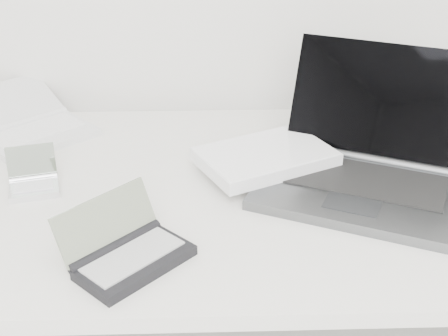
{
  "coord_description": "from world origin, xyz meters",
  "views": [
    {
      "loc": [
        -0.06,
        0.43,
        1.36
      ],
      "look_at": [
        -0.03,
        1.51,
        0.79
      ],
      "focal_mm": 50.0,
      "sensor_mm": 36.0,
      "label": 1
    }
  ],
  "objects_px": {
    "laptop_large": "(336,163)",
    "netbook_open_white": "(30,126)",
    "desk": "(238,204)",
    "palmtop_charcoal": "(127,252)"
  },
  "relations": [
    {
      "from": "laptop_large",
      "to": "netbook_open_white",
      "type": "height_order",
      "value": "laptop_large"
    },
    {
      "from": "desk",
      "to": "laptop_large",
      "type": "height_order",
      "value": "laptop_large"
    },
    {
      "from": "netbook_open_white",
      "to": "palmtop_charcoal",
      "type": "distance_m",
      "value": 0.6
    },
    {
      "from": "desk",
      "to": "netbook_open_white",
      "type": "height_order",
      "value": "netbook_open_white"
    },
    {
      "from": "desk",
      "to": "netbook_open_white",
      "type": "xyz_separation_m",
      "value": [
        -0.49,
        0.27,
        0.07
      ]
    },
    {
      "from": "desk",
      "to": "netbook_open_white",
      "type": "relative_size",
      "value": 4.19
    },
    {
      "from": "netbook_open_white",
      "to": "palmtop_charcoal",
      "type": "height_order",
      "value": "palmtop_charcoal"
    },
    {
      "from": "palmtop_charcoal",
      "to": "netbook_open_white",
      "type": "bearing_deg",
      "value": 73.31
    },
    {
      "from": "netbook_open_white",
      "to": "palmtop_charcoal",
      "type": "relative_size",
      "value": 1.62
    },
    {
      "from": "laptop_large",
      "to": "palmtop_charcoal",
      "type": "distance_m",
      "value": 0.48
    }
  ]
}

